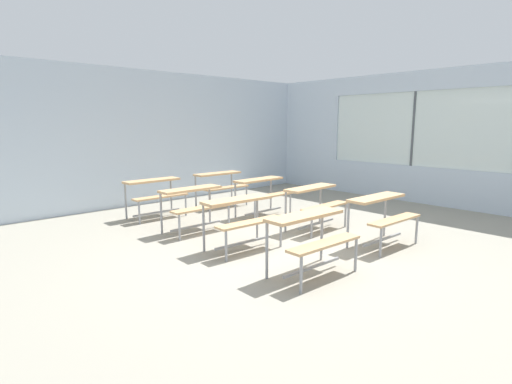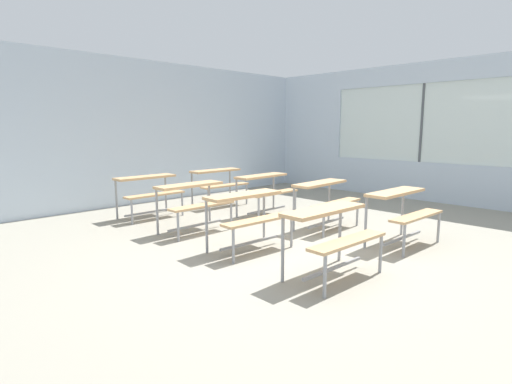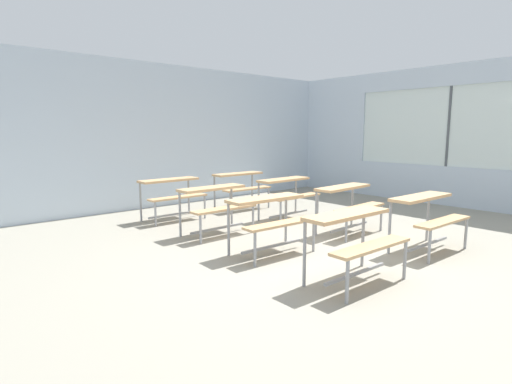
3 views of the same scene
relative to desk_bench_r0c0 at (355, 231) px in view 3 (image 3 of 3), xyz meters
name	(u,v)px [view 3 (image 3 of 3)]	position (x,y,z in m)	size (l,w,h in m)	color
ground	(310,258)	(0.32, 0.90, -0.59)	(10.00, 9.00, 0.05)	gray
wall_back	(147,136)	(0.32, 5.40, 0.94)	(10.00, 0.12, 3.00)	silver
wall_right	(480,139)	(5.32, 0.77, 0.88)	(0.12, 9.00, 3.00)	silver
desk_bench_r0c0	(355,231)	(0.00, 0.00, 0.00)	(1.12, 0.62, 0.74)	tan
desk_bench_r0c1	(428,210)	(1.69, 0.03, 0.00)	(1.12, 0.62, 0.74)	tan
desk_bench_r1c0	(271,211)	(0.03, 1.33, 0.00)	(1.13, 0.64, 0.74)	tan
desk_bench_r1c1	(349,198)	(1.69, 1.31, 0.00)	(1.13, 0.64, 0.74)	tan
desk_bench_r2c0	(216,199)	(0.07, 2.61, 0.00)	(1.11, 0.60, 0.74)	tan
desk_bench_r2c1	(288,189)	(1.71, 2.66, 0.00)	(1.12, 0.62, 0.74)	tan
desk_bench_r3c0	(172,189)	(0.08, 4.00, 0.00)	(1.10, 0.60, 0.74)	tan
desk_bench_r3c1	(241,182)	(1.69, 4.00, 0.00)	(1.11, 0.62, 0.74)	tan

